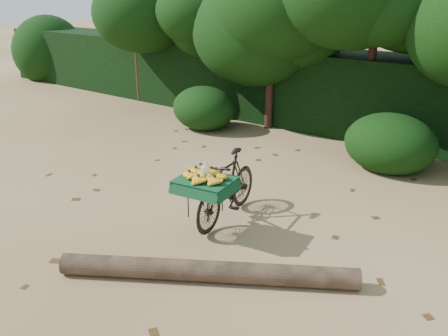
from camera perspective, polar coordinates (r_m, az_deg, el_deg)
The scene contains 7 objects.
ground at distance 6.72m, azimuth -6.30°, elevation -7.74°, with size 80.00×80.00×0.00m, color tan.
vendor_bicycle at distance 6.83m, azimuth 0.25°, elevation -2.25°, with size 0.85×1.81×1.02m.
fallen_log at distance 5.63m, azimuth -1.99°, elevation -12.30°, with size 0.25×0.25×3.47m, color brown.
hedge_backdrop at distance 11.53m, azimuth 15.84°, elevation 8.56°, with size 26.00×1.80×1.80m, color black.
tree_row at distance 10.89m, azimuth 11.51°, elevation 14.13°, with size 14.50×2.00×4.00m, color black, non-canonical shape.
bush_clumps at distance 9.66m, azimuth 13.73°, elevation 3.69°, with size 8.80×1.70×0.90m, color black, non-canonical shape.
leaf_litter at distance 7.15m, azimuth -2.70°, elevation -5.76°, with size 7.00×7.30×0.01m, color #462D12, non-canonical shape.
Camera 1 is at (4.16, -4.20, 3.21)m, focal length 38.00 mm.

